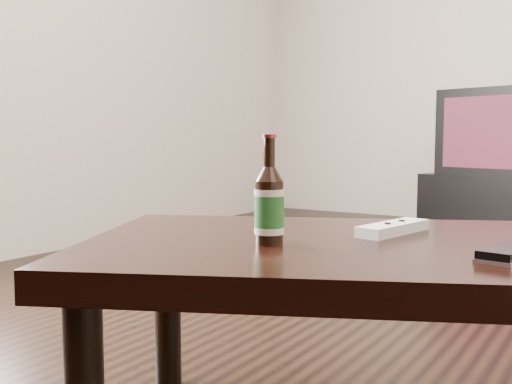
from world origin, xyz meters
The scene contains 6 objects.
tv_stand centered at (-0.48, 2.42, 0.19)m, with size 0.97×0.48×0.39m, color black.
tv centered at (-0.48, 2.42, 0.66)m, with size 0.84×0.65×0.55m.
coffee_table centered at (-0.22, -0.51, 0.37)m, with size 1.32×1.09×0.43m.
beer_bottle centered at (-0.38, -0.65, 0.50)m, with size 0.07×0.07×0.21m.
phone centered at (0.03, -0.56, 0.44)m, with size 0.08×0.13×0.02m.
remote centered at (-0.22, -0.40, 0.44)m, with size 0.10×0.21×0.03m.
Camera 1 is at (0.21, -1.62, 0.64)m, focal length 42.00 mm.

